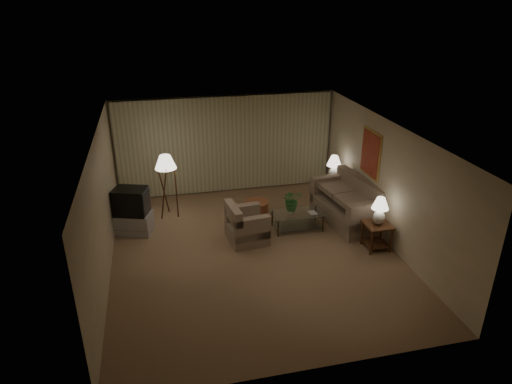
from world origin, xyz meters
TOP-DOWN VIEW (x-y plane):
  - ground at (0.00, 0.00)m, footprint 7.00×7.00m
  - room_shell at (0.02, 1.51)m, footprint 6.04×7.02m
  - sofa at (2.50, 0.88)m, footprint 2.21×1.50m
  - armchair at (-0.04, 0.51)m, footprint 1.04×1.01m
  - side_table_near at (2.65, -0.47)m, footprint 0.56×0.56m
  - side_table_far at (2.65, 2.13)m, footprint 0.48×0.40m
  - table_lamp_near at (2.65, -0.47)m, footprint 0.36×0.36m
  - table_lamp_far at (2.65, 2.13)m, footprint 0.39×0.39m
  - coffee_table at (1.24, 0.78)m, footprint 1.23×0.67m
  - tv_cabinet at (-2.55, 1.45)m, footprint 1.15×1.02m
  - crt_tv at (-2.55, 1.45)m, footprint 1.04×0.95m
  - floor_lamp at (-1.69, 2.15)m, footprint 0.52×0.52m
  - ottoman at (0.45, 1.66)m, footprint 0.69×0.69m
  - vase at (1.09, 0.78)m, footprint 0.19×0.19m
  - flowers at (1.09, 0.78)m, footprint 0.47×0.41m
  - book at (1.49, 0.68)m, footprint 0.19×0.25m

SIDE VIEW (x-z plane):
  - ground at x=0.00m, z-range 0.00..0.00m
  - ottoman at x=0.45m, z-range 0.00..0.39m
  - tv_cabinet at x=-2.55m, z-range 0.00..0.50m
  - coffee_table at x=1.24m, z-range 0.07..0.49m
  - armchair at x=-0.04m, z-range 0.00..0.72m
  - side_table_far at x=2.65m, z-range 0.10..0.70m
  - side_table_near at x=2.65m, z-range 0.11..0.71m
  - book at x=1.49m, z-range 0.41..0.43m
  - sofa at x=2.50m, z-range 0.00..0.87m
  - vase at x=1.09m, z-range 0.42..0.57m
  - crt_tv at x=-2.55m, z-range 0.50..1.12m
  - flowers at x=1.09m, z-range 0.57..1.08m
  - floor_lamp at x=-1.69m, z-range 0.04..1.65m
  - table_lamp_near at x=2.65m, z-range 0.66..1.29m
  - table_lamp_far at x=2.65m, z-range 0.66..1.33m
  - room_shell at x=0.02m, z-range 0.39..3.11m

